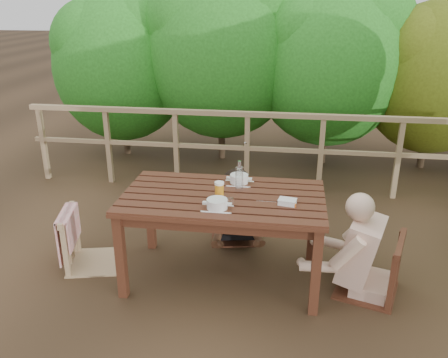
# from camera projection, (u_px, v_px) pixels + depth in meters

# --- Properties ---
(ground) EXTENTS (60.00, 60.00, 0.00)m
(ground) POSITION_uv_depth(u_px,v_px,m) (223.00, 276.00, 4.08)
(ground) COLOR #46311E
(ground) RESTS_ON ground
(table) EXTENTS (1.65, 0.93, 0.76)m
(table) POSITION_uv_depth(u_px,v_px,m) (223.00, 238.00, 3.94)
(table) COLOR #3E1F13
(table) RESTS_ON ground
(chair_left) EXTENTS (0.59, 0.59, 0.99)m
(chair_left) POSITION_uv_depth(u_px,v_px,m) (91.00, 214.00, 4.10)
(chair_left) COLOR #A3845E
(chair_left) RESTS_ON ground
(chair_far) EXTENTS (0.55, 0.55, 0.95)m
(chair_far) POSITION_uv_depth(u_px,v_px,m) (235.00, 194.00, 4.57)
(chair_far) COLOR #3E1F13
(chair_far) RESTS_ON ground
(chair_right) EXTENTS (0.62, 0.62, 0.99)m
(chair_right) POSITION_uv_depth(u_px,v_px,m) (372.00, 238.00, 3.69)
(chair_right) COLOR #3E1F13
(chair_right) RESTS_ON ground
(woman) EXTENTS (0.58, 0.67, 1.19)m
(woman) POSITION_uv_depth(u_px,v_px,m) (236.00, 182.00, 4.55)
(woman) COLOR black
(woman) RESTS_ON ground
(diner_right) EXTENTS (0.84, 0.75, 1.41)m
(diner_right) POSITION_uv_depth(u_px,v_px,m) (380.00, 215.00, 3.61)
(diner_right) COLOR #CDA28B
(diner_right) RESTS_ON ground
(railing) EXTENTS (5.60, 0.10, 1.01)m
(railing) POSITION_uv_depth(u_px,v_px,m) (247.00, 152.00, 5.73)
(railing) COLOR #A3845E
(railing) RESTS_ON ground
(hedge_row) EXTENTS (6.60, 1.60, 3.80)m
(hedge_row) POSITION_uv_depth(u_px,v_px,m) (287.00, 28.00, 6.27)
(hedge_row) COLOR #246F1D
(hedge_row) RESTS_ON ground
(soup_near) EXTENTS (0.27, 0.27, 0.09)m
(soup_near) POSITION_uv_depth(u_px,v_px,m) (217.00, 205.00, 3.54)
(soup_near) COLOR white
(soup_near) RESTS_ON table
(soup_far) EXTENTS (0.27, 0.27, 0.09)m
(soup_far) POSITION_uv_depth(u_px,v_px,m) (239.00, 179.00, 4.03)
(soup_far) COLOR white
(soup_far) RESTS_ON table
(bread_roll) EXTENTS (0.12, 0.10, 0.07)m
(bread_roll) POSITION_uv_depth(u_px,v_px,m) (217.00, 200.00, 3.64)
(bread_roll) COLOR olive
(bread_roll) RESTS_ON table
(beer_glass) EXTENTS (0.08, 0.08, 0.15)m
(beer_glass) POSITION_uv_depth(u_px,v_px,m) (219.00, 191.00, 3.73)
(beer_glass) COLOR #C5690C
(beer_glass) RESTS_ON table
(bottle) EXTENTS (0.07, 0.07, 0.28)m
(bottle) POSITION_uv_depth(u_px,v_px,m) (239.00, 177.00, 3.83)
(bottle) COLOR silver
(bottle) RESTS_ON table
(tumbler) EXTENTS (0.06, 0.06, 0.07)m
(tumbler) POSITION_uv_depth(u_px,v_px,m) (230.00, 202.00, 3.61)
(tumbler) COLOR silver
(tumbler) RESTS_ON table
(butter_tub) EXTENTS (0.15, 0.12, 0.06)m
(butter_tub) POSITION_uv_depth(u_px,v_px,m) (287.00, 203.00, 3.61)
(butter_tub) COLOR silver
(butter_tub) RESTS_ON table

